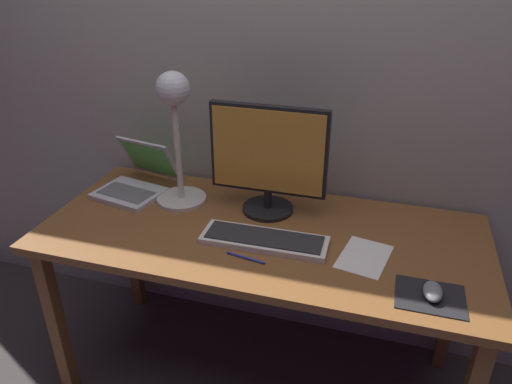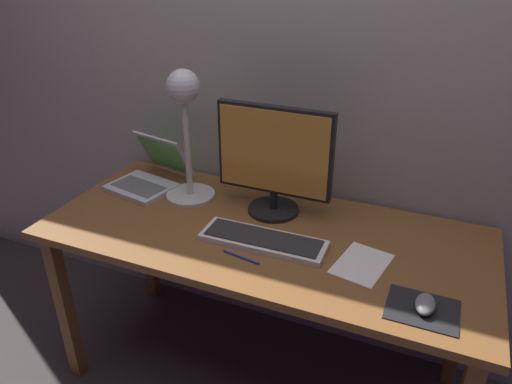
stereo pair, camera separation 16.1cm
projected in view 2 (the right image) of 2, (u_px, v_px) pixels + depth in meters
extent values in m
plane|color=#383333|center=(262.00, 376.00, 2.07)|extent=(4.80, 4.80, 0.00)
cube|color=#9E998E|center=(304.00, 52.00, 1.80)|extent=(4.80, 0.06, 2.60)
cube|color=brown|center=(263.00, 234.00, 1.74)|extent=(1.60, 0.70, 0.03)
cube|color=brown|center=(65.00, 309.00, 1.93)|extent=(0.05, 0.05, 0.71)
cube|color=brown|center=(148.00, 237.00, 2.41)|extent=(0.05, 0.05, 0.71)
cube|color=brown|center=(463.00, 316.00, 1.89)|extent=(0.05, 0.05, 0.71)
cylinder|color=black|center=(273.00, 209.00, 1.86)|extent=(0.20, 0.20, 0.01)
cylinder|color=black|center=(274.00, 200.00, 1.84)|extent=(0.03, 0.03, 0.07)
cube|color=black|center=(274.00, 151.00, 1.75)|extent=(0.44, 0.03, 0.34)
cube|color=gold|center=(273.00, 152.00, 1.73)|extent=(0.42, 0.00, 0.31)
cube|color=silver|center=(263.00, 241.00, 1.66)|extent=(0.44, 0.15, 0.02)
cube|color=#28282B|center=(263.00, 238.00, 1.65)|extent=(0.41, 0.12, 0.01)
cube|color=silver|center=(141.00, 187.00, 2.02)|extent=(0.29, 0.25, 0.02)
cube|color=slate|center=(138.00, 186.00, 2.01)|extent=(0.24, 0.15, 0.00)
cube|color=silver|center=(164.00, 154.00, 2.09)|extent=(0.27, 0.15, 0.19)
cube|color=#59C64C|center=(164.00, 154.00, 2.09)|extent=(0.24, 0.13, 0.16)
cylinder|color=beige|center=(191.00, 195.00, 1.96)|extent=(0.20, 0.20, 0.01)
cylinder|color=silver|center=(187.00, 146.00, 1.86)|extent=(0.02, 0.02, 0.42)
sphere|color=silver|center=(183.00, 86.00, 1.76)|extent=(0.13, 0.13, 0.13)
sphere|color=#FFEAB2|center=(182.00, 95.00, 1.76)|extent=(0.04, 0.04, 0.04)
cube|color=black|center=(422.00, 309.00, 1.36)|extent=(0.20, 0.16, 0.00)
ellipsoid|color=slate|center=(425.00, 304.00, 1.35)|extent=(0.06, 0.10, 0.03)
cube|color=white|center=(362.00, 264.00, 1.55)|extent=(0.19, 0.23, 0.00)
cylinder|color=#2633A5|center=(242.00, 257.00, 1.58)|extent=(0.14, 0.03, 0.01)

